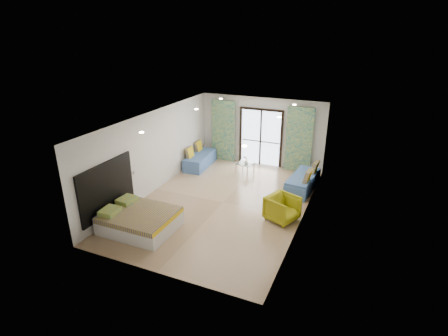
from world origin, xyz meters
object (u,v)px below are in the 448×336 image
at_px(daybed_right, 303,182).
at_px(bed, 139,220).
at_px(armchair, 282,207).
at_px(daybed_left, 200,159).
at_px(coffee_table, 245,164).

bearing_deg(daybed_right, bed, -124.35).
bearing_deg(armchair, daybed_left, 77.32).
distance_m(daybed_left, coffee_table, 1.89).
bearing_deg(coffee_table, daybed_right, -15.56).
bearing_deg(bed, armchair, 30.42).
relative_size(coffee_table, armchair, 0.82).
bearing_deg(armchair, coffee_table, 58.99).
bearing_deg(coffee_table, daybed_left, -176.79).
height_order(daybed_left, daybed_right, daybed_right).
distance_m(daybed_right, coffee_table, 2.44).
relative_size(bed, daybed_right, 0.98).
bearing_deg(armchair, bed, 142.57).
relative_size(daybed_right, armchair, 2.36).
bearing_deg(coffee_table, bed, -103.99).
relative_size(bed, coffee_table, 2.80).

